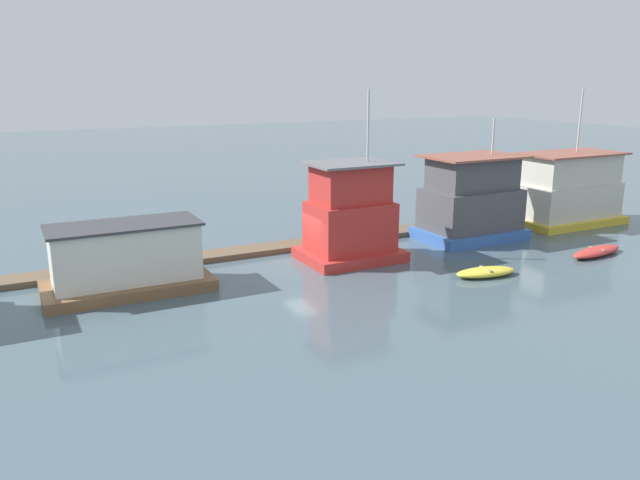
{
  "coord_description": "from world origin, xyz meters",
  "views": [
    {
      "loc": [
        -14.05,
        -28.59,
        9.43
      ],
      "look_at": [
        0.0,
        -1.0,
        1.4
      ],
      "focal_mm": 35.0,
      "sensor_mm": 36.0,
      "label": 1
    }
  ],
  "objects_px": {
    "houseboat_brown": "(126,260)",
    "houseboat_red": "(350,217)",
    "houseboat_yellow": "(568,190)",
    "houseboat_blue": "(471,201)",
    "dinghy_yellow": "(486,272)",
    "dinghy_red": "(597,251)"
  },
  "relations": [
    {
      "from": "dinghy_yellow",
      "to": "dinghy_red",
      "type": "relative_size",
      "value": 0.81
    },
    {
      "from": "houseboat_red",
      "to": "dinghy_red",
      "type": "relative_size",
      "value": 2.17
    },
    {
      "from": "houseboat_red",
      "to": "dinghy_yellow",
      "type": "relative_size",
      "value": 2.67
    },
    {
      "from": "houseboat_red",
      "to": "houseboat_blue",
      "type": "xyz_separation_m",
      "value": [
        8.71,
        0.65,
        -0.03
      ]
    },
    {
      "from": "houseboat_brown",
      "to": "dinghy_red",
      "type": "relative_size",
      "value": 1.81
    },
    {
      "from": "houseboat_red",
      "to": "houseboat_blue",
      "type": "relative_size",
      "value": 1.25
    },
    {
      "from": "dinghy_yellow",
      "to": "dinghy_red",
      "type": "height_order",
      "value": "dinghy_red"
    },
    {
      "from": "houseboat_brown",
      "to": "houseboat_red",
      "type": "height_order",
      "value": "houseboat_red"
    },
    {
      "from": "dinghy_yellow",
      "to": "houseboat_yellow",
      "type": "bearing_deg",
      "value": 27.47
    },
    {
      "from": "houseboat_red",
      "to": "houseboat_yellow",
      "type": "bearing_deg",
      "value": 3.19
    },
    {
      "from": "houseboat_brown",
      "to": "houseboat_blue",
      "type": "bearing_deg",
      "value": 1.43
    },
    {
      "from": "dinghy_yellow",
      "to": "houseboat_brown",
      "type": "bearing_deg",
      "value": 160.08
    },
    {
      "from": "houseboat_yellow",
      "to": "dinghy_red",
      "type": "relative_size",
      "value": 2.16
    },
    {
      "from": "houseboat_brown",
      "to": "houseboat_yellow",
      "type": "xyz_separation_m",
      "value": [
        28.81,
        0.81,
        0.77
      ]
    },
    {
      "from": "dinghy_red",
      "to": "dinghy_yellow",
      "type": "bearing_deg",
      "value": -179.01
    },
    {
      "from": "dinghy_yellow",
      "to": "houseboat_blue",
      "type": "bearing_deg",
      "value": 56.11
    },
    {
      "from": "houseboat_blue",
      "to": "dinghy_yellow",
      "type": "height_order",
      "value": "houseboat_blue"
    },
    {
      "from": "houseboat_brown",
      "to": "houseboat_red",
      "type": "xyz_separation_m",
      "value": [
        11.59,
        -0.15,
        0.86
      ]
    },
    {
      "from": "houseboat_brown",
      "to": "houseboat_blue",
      "type": "xyz_separation_m",
      "value": [
        20.3,
        0.51,
        0.83
      ]
    },
    {
      "from": "houseboat_yellow",
      "to": "dinghy_red",
      "type": "bearing_deg",
      "value": -126.25
    },
    {
      "from": "dinghy_yellow",
      "to": "dinghy_red",
      "type": "bearing_deg",
      "value": 0.99
    },
    {
      "from": "houseboat_brown",
      "to": "houseboat_blue",
      "type": "height_order",
      "value": "houseboat_blue"
    }
  ]
}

